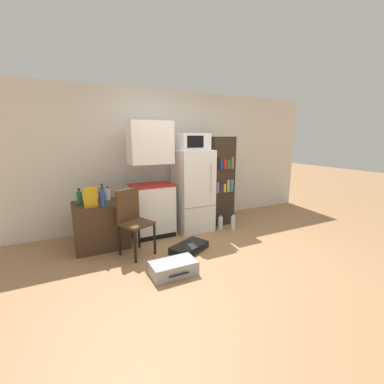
% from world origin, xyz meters
% --- Properties ---
extents(ground_plane, '(24.00, 24.00, 0.00)m').
position_xyz_m(ground_plane, '(0.00, 0.00, 0.00)').
color(ground_plane, '#A3754C').
extents(wall_back, '(6.40, 0.10, 2.60)m').
position_xyz_m(wall_back, '(0.20, 2.00, 1.30)').
color(wall_back, silver).
rests_on(wall_back, ground_plane).
extents(side_table, '(0.80, 0.67, 0.71)m').
position_xyz_m(side_table, '(-1.48, 1.27, 0.36)').
color(side_table, '#422D1E').
rests_on(side_table, ground_plane).
extents(kitchen_hutch, '(0.73, 0.51, 1.99)m').
position_xyz_m(kitchen_hutch, '(-0.59, 1.35, 0.92)').
color(kitchen_hutch, white).
rests_on(kitchen_hutch, ground_plane).
extents(refrigerator, '(0.64, 0.62, 1.50)m').
position_xyz_m(refrigerator, '(0.20, 1.30, 0.75)').
color(refrigerator, silver).
rests_on(refrigerator, ground_plane).
extents(microwave, '(0.54, 0.37, 0.30)m').
position_xyz_m(microwave, '(0.20, 1.30, 1.65)').
color(microwave, silver).
rests_on(microwave, refrigerator).
extents(bookshelf, '(0.48, 0.40, 1.74)m').
position_xyz_m(bookshelf, '(0.84, 1.40, 0.87)').
color(bookshelf, '#2D2319').
rests_on(bookshelf, ground_plane).
extents(bottle_blue_soda, '(0.07, 0.07, 0.31)m').
position_xyz_m(bottle_blue_soda, '(-1.45, 0.99, 0.84)').
color(bottle_blue_soda, '#1E47A3').
rests_on(bottle_blue_soda, side_table).
extents(bottle_olive_oil, '(0.07, 0.07, 0.31)m').
position_xyz_m(bottle_olive_oil, '(-1.42, 1.23, 0.84)').
color(bottle_olive_oil, '#566619').
rests_on(bottle_olive_oil, side_table).
extents(bottle_milk_white, '(0.09, 0.09, 0.22)m').
position_xyz_m(bottle_milk_white, '(-1.31, 1.43, 0.80)').
color(bottle_milk_white, white).
rests_on(bottle_milk_white, side_table).
extents(bottle_ketchup_red, '(0.06, 0.06, 0.20)m').
position_xyz_m(bottle_ketchup_red, '(-1.43, 1.43, 0.80)').
color(bottle_ketchup_red, '#AD1914').
rests_on(bottle_ketchup_red, side_table).
extents(bottle_green_tall, '(0.08, 0.08, 0.25)m').
position_xyz_m(bottle_green_tall, '(-1.75, 1.29, 0.82)').
color(bottle_green_tall, '#1E6028').
rests_on(bottle_green_tall, side_table).
extents(bottle_amber_beer, '(0.07, 0.07, 0.20)m').
position_xyz_m(bottle_amber_beer, '(-1.17, 0.98, 0.80)').
color(bottle_amber_beer, brown).
rests_on(bottle_amber_beer, side_table).
extents(cereal_box, '(0.19, 0.07, 0.30)m').
position_xyz_m(cereal_box, '(-1.61, 1.06, 0.86)').
color(cereal_box, gold).
rests_on(cereal_box, side_table).
extents(chair, '(0.53, 0.53, 0.98)m').
position_xyz_m(chair, '(-1.08, 0.77, 0.58)').
color(chair, black).
rests_on(chair, ground_plane).
extents(suitcase_large_flat, '(0.68, 0.55, 0.11)m').
position_xyz_m(suitcase_large_flat, '(-0.30, 0.45, 0.05)').
color(suitcase_large_flat, black).
rests_on(suitcase_large_flat, ground_plane).
extents(suitcase_small_flat, '(0.58, 0.37, 0.18)m').
position_xyz_m(suitcase_small_flat, '(-0.78, -0.09, 0.09)').
color(suitcase_small_flat, '#99999E').
rests_on(suitcase_small_flat, ground_plane).
extents(water_bottle_front, '(0.09, 0.09, 0.29)m').
position_xyz_m(water_bottle_front, '(0.68, 1.09, 0.12)').
color(water_bottle_front, silver).
rests_on(water_bottle_front, ground_plane).
extents(water_bottle_middle, '(0.08, 0.08, 0.33)m').
position_xyz_m(water_bottle_middle, '(0.85, 0.91, 0.14)').
color(water_bottle_middle, silver).
rests_on(water_bottle_middle, ground_plane).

